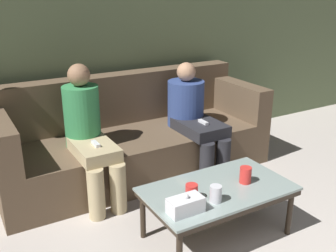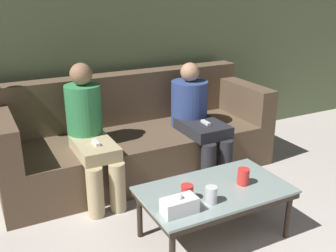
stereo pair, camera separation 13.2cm
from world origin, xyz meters
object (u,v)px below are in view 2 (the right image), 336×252
seated_person_mid_left (196,115)px  coffee_table (215,194)px  tissue_box (179,205)px  cup_near_left (211,195)px  cup_far_center (187,193)px  seated_person_left_end (89,130)px  couch (136,138)px  cup_near_right (243,177)px

seated_person_mid_left → coffee_table: bearing=-114.3°
coffee_table → tissue_box: (-0.36, -0.15, 0.09)m
coffee_table → cup_near_left: (-0.13, -0.14, 0.10)m
cup_far_center → seated_person_left_end: seated_person_left_end is taller
coffee_table → tissue_box: bearing=-157.6°
seated_person_mid_left → couch: bearing=154.6°
cup_near_right → seated_person_mid_left: size_ratio=0.11×
couch → cup_near_right: couch is taller
seated_person_mid_left → cup_near_right: bearing=-103.3°
cup_far_center → tissue_box: 0.16m
couch → seated_person_mid_left: 0.61m
cup_near_right → tissue_box: 0.58m
tissue_box → seated_person_mid_left: bearing=54.8°
seated_person_mid_left → tissue_box: bearing=-125.2°
couch → cup_near_right: (0.27, -1.29, 0.12)m
cup_near_left → seated_person_mid_left: seated_person_mid_left is taller
cup_far_center → seated_person_mid_left: (0.70, 1.05, 0.11)m
seated_person_left_end → seated_person_mid_left: seated_person_left_end is taller
seated_person_left_end → cup_near_right: bearing=-53.3°
coffee_table → cup_near_left: size_ratio=9.09×
seated_person_left_end → cup_near_left: bearing=-69.0°
coffee_table → seated_person_left_end: seated_person_left_end is taller
couch → seated_person_mid_left: size_ratio=2.45×
cup_near_left → seated_person_mid_left: bearing=63.1°
cup_far_center → tissue_box: size_ratio=0.49×
cup_near_right → cup_far_center: cup_near_right is taller
cup_near_left → seated_person_mid_left: size_ratio=0.11×
couch → cup_near_left: (-0.07, -1.40, 0.12)m
couch → coffee_table: 1.26m
cup_near_right → cup_far_center: (-0.46, -0.00, -0.01)m
cup_near_left → seated_person_mid_left: (0.58, 1.15, 0.11)m
coffee_table → seated_person_mid_left: (0.46, 1.02, 0.20)m
cup_near_left → cup_near_right: cup_near_right is taller
seated_person_left_end → tissue_box: bearing=-80.0°
coffee_table → seated_person_mid_left: seated_person_mid_left is taller
coffee_table → seated_person_left_end: bearing=119.3°
seated_person_left_end → seated_person_mid_left: (1.03, 0.01, -0.03)m
coffee_table → cup_far_center: cup_far_center is taller
couch → cup_far_center: bearing=-98.3°
tissue_box → couch: bearing=77.7°
couch → cup_near_right: bearing=-78.4°
tissue_box → seated_person_left_end: seated_person_left_end is taller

